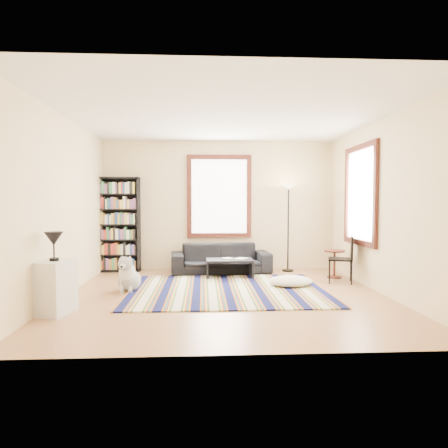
{
  "coord_description": "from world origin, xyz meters",
  "views": [
    {
      "loc": [
        -0.36,
        -6.23,
        1.45
      ],
      "look_at": [
        0.0,
        0.5,
        1.1
      ],
      "focal_mm": 32.0,
      "sensor_mm": 36.0,
      "label": 1
    }
  ],
  "objects_px": {
    "white_cabinet": "(55,287)",
    "coffee_table": "(230,268)",
    "side_table": "(334,264)",
    "floor_lamp": "(288,228)",
    "dog": "(129,273)",
    "sofa": "(221,258)",
    "bookshelf": "(118,225)",
    "folding_chair": "(340,259)",
    "floor_cushion": "(291,281)"
  },
  "relations": [
    {
      "from": "white_cabinet",
      "to": "coffee_table",
      "type": "bearing_deg",
      "value": 59.02
    },
    {
      "from": "side_table",
      "to": "white_cabinet",
      "type": "height_order",
      "value": "white_cabinet"
    },
    {
      "from": "floor_lamp",
      "to": "white_cabinet",
      "type": "relative_size",
      "value": 2.66
    },
    {
      "from": "coffee_table",
      "to": "floor_lamp",
      "type": "height_order",
      "value": "floor_lamp"
    },
    {
      "from": "coffee_table",
      "to": "dog",
      "type": "height_order",
      "value": "dog"
    },
    {
      "from": "sofa",
      "to": "dog",
      "type": "relative_size",
      "value": 3.47
    },
    {
      "from": "coffee_table",
      "to": "dog",
      "type": "xyz_separation_m",
      "value": [
        -1.73,
        -1.11,
        0.12
      ]
    },
    {
      "from": "sofa",
      "to": "side_table",
      "type": "bearing_deg",
      "value": -22.37
    },
    {
      "from": "sofa",
      "to": "side_table",
      "type": "relative_size",
      "value": 3.79
    },
    {
      "from": "white_cabinet",
      "to": "side_table",
      "type": "bearing_deg",
      "value": 41.54
    },
    {
      "from": "bookshelf",
      "to": "folding_chair",
      "type": "bearing_deg",
      "value": -18.47
    },
    {
      "from": "bookshelf",
      "to": "coffee_table",
      "type": "bearing_deg",
      "value": -20.04
    },
    {
      "from": "coffee_table",
      "to": "side_table",
      "type": "height_order",
      "value": "side_table"
    },
    {
      "from": "floor_lamp",
      "to": "coffee_table",
      "type": "bearing_deg",
      "value": -152.56
    },
    {
      "from": "side_table",
      "to": "folding_chair",
      "type": "relative_size",
      "value": 0.63
    },
    {
      "from": "folding_chair",
      "to": "dog",
      "type": "xyz_separation_m",
      "value": [
        -3.72,
        -0.51,
        -0.13
      ]
    },
    {
      "from": "floor_cushion",
      "to": "side_table",
      "type": "relative_size",
      "value": 1.41
    },
    {
      "from": "sofa",
      "to": "bookshelf",
      "type": "distance_m",
      "value": 2.29
    },
    {
      "from": "bookshelf",
      "to": "side_table",
      "type": "distance_m",
      "value": 4.52
    },
    {
      "from": "sofa",
      "to": "folding_chair",
      "type": "bearing_deg",
      "value": -33.34
    },
    {
      "from": "floor_cushion",
      "to": "floor_lamp",
      "type": "relative_size",
      "value": 0.41
    },
    {
      "from": "sofa",
      "to": "floor_cushion",
      "type": "distance_m",
      "value": 1.88
    },
    {
      "from": "sofa",
      "to": "floor_cushion",
      "type": "relative_size",
      "value": 2.69
    },
    {
      "from": "bookshelf",
      "to": "floor_lamp",
      "type": "relative_size",
      "value": 1.08
    },
    {
      "from": "bookshelf",
      "to": "folding_chair",
      "type": "height_order",
      "value": "bookshelf"
    },
    {
      "from": "side_table",
      "to": "dog",
      "type": "distance_m",
      "value": 3.9
    },
    {
      "from": "side_table",
      "to": "dog",
      "type": "xyz_separation_m",
      "value": [
        -3.77,
        -0.99,
        0.03
      ]
    },
    {
      "from": "bookshelf",
      "to": "coffee_table",
      "type": "xyz_separation_m",
      "value": [
        2.31,
        -0.84,
        -0.82
      ]
    },
    {
      "from": "floor_lamp",
      "to": "white_cabinet",
      "type": "xyz_separation_m",
      "value": [
        -3.76,
        -3.09,
        -0.58
      ]
    },
    {
      "from": "coffee_table",
      "to": "floor_cushion",
      "type": "height_order",
      "value": "coffee_table"
    },
    {
      "from": "side_table",
      "to": "white_cabinet",
      "type": "relative_size",
      "value": 0.77
    },
    {
      "from": "sofa",
      "to": "coffee_table",
      "type": "bearing_deg",
      "value": -80.1
    },
    {
      "from": "bookshelf",
      "to": "floor_cushion",
      "type": "distance_m",
      "value": 3.85
    },
    {
      "from": "folding_chair",
      "to": "white_cabinet",
      "type": "height_order",
      "value": "folding_chair"
    },
    {
      "from": "side_table",
      "to": "floor_lamp",
      "type": "bearing_deg",
      "value": 133.09
    },
    {
      "from": "bookshelf",
      "to": "side_table",
      "type": "relative_size",
      "value": 3.7
    },
    {
      "from": "folding_chair",
      "to": "coffee_table",
      "type": "bearing_deg",
      "value": -178.3
    },
    {
      "from": "coffee_table",
      "to": "dog",
      "type": "distance_m",
      "value": 2.06
    },
    {
      "from": "sofa",
      "to": "floor_lamp",
      "type": "bearing_deg",
      "value": -0.78
    },
    {
      "from": "sofa",
      "to": "side_table",
      "type": "height_order",
      "value": "sofa"
    },
    {
      "from": "white_cabinet",
      "to": "dog",
      "type": "xyz_separation_m",
      "value": [
        0.73,
        1.31,
        -0.05
      ]
    },
    {
      "from": "floor_cushion",
      "to": "bookshelf",
      "type": "bearing_deg",
      "value": 152.31
    },
    {
      "from": "floor_lamp",
      "to": "folding_chair",
      "type": "height_order",
      "value": "floor_lamp"
    },
    {
      "from": "bookshelf",
      "to": "white_cabinet",
      "type": "bearing_deg",
      "value": -92.62
    },
    {
      "from": "sofa",
      "to": "dog",
      "type": "height_order",
      "value": "sofa"
    },
    {
      "from": "sofa",
      "to": "bookshelf",
      "type": "relative_size",
      "value": 1.02
    },
    {
      "from": "folding_chair",
      "to": "bookshelf",
      "type": "bearing_deg",
      "value": 179.85
    },
    {
      "from": "side_table",
      "to": "white_cabinet",
      "type": "xyz_separation_m",
      "value": [
        -4.5,
        -2.3,
        0.08
      ]
    },
    {
      "from": "floor_lamp",
      "to": "dog",
      "type": "relative_size",
      "value": 3.15
    },
    {
      "from": "white_cabinet",
      "to": "dog",
      "type": "bearing_deg",
      "value": 75.47
    }
  ]
}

